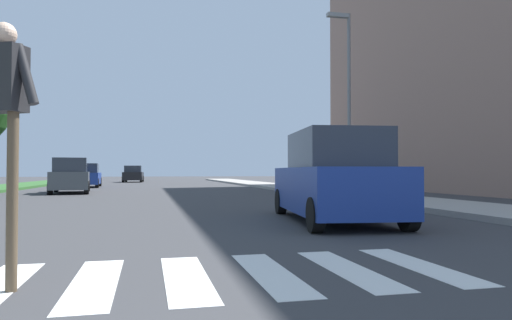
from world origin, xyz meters
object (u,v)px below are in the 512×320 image
at_px(street_lamp_right, 347,87).
at_px(pedestrian_performer, 3,111).
at_px(sedan_midblock, 70,177).
at_px(suv_crossing, 334,179).
at_px(sedan_far_horizon, 133,174).
at_px(sedan_distant, 87,176).

height_order(street_lamp_right, pedestrian_performer, street_lamp_right).
relative_size(street_lamp_right, sedan_midblock, 1.65).
distance_m(suv_crossing, sedan_far_horizon, 39.05).
height_order(street_lamp_right, sedan_far_horizon, street_lamp_right).
bearing_deg(pedestrian_performer, sedan_distant, 95.50).
bearing_deg(sedan_distant, street_lamp_right, -52.91).
relative_size(suv_crossing, sedan_far_horizon, 1.16).
bearing_deg(street_lamp_right, sedan_midblock, 148.68).
height_order(street_lamp_right, sedan_distant, street_lamp_right).
relative_size(street_lamp_right, sedan_distant, 1.62).
distance_m(pedestrian_performer, sedan_midblock, 20.29).
xyz_separation_m(street_lamp_right, sedan_far_horizon, (-9.43, 30.51, -3.82)).
relative_size(street_lamp_right, sedan_far_horizon, 1.81).
xyz_separation_m(street_lamp_right, suv_crossing, (-4.02, -8.16, -3.66)).
distance_m(sedan_midblock, sedan_far_horizon, 23.44).
bearing_deg(sedan_distant, suv_crossing, -71.50).
distance_m(sedan_midblock, sedan_distant, 8.83).
relative_size(suv_crossing, sedan_distant, 1.04).
distance_m(street_lamp_right, suv_crossing, 9.81).
distance_m(sedan_distant, sedan_far_horizon, 14.74).
bearing_deg(sedan_midblock, sedan_distant, 91.90).
distance_m(street_lamp_right, sedan_far_horizon, 32.16).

